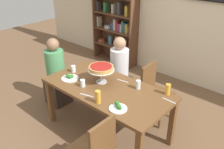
% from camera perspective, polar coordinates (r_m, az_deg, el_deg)
% --- Properties ---
extents(ground_plane, '(12.00, 12.00, 0.00)m').
position_cam_1_polar(ground_plane, '(3.60, -1.08, -13.26)').
color(ground_plane, brown).
extents(rear_partition, '(8.00, 0.12, 2.80)m').
position_cam_1_polar(rear_partition, '(4.70, 17.77, 14.50)').
color(rear_partition, beige).
rests_on(rear_partition, ground_plane).
extents(dining_table, '(1.72, 0.86, 0.74)m').
position_cam_1_polar(dining_table, '(3.21, -1.18, -4.41)').
color(dining_table, brown).
rests_on(dining_table, ground_plane).
extents(bookshelf, '(1.13, 0.30, 2.21)m').
position_cam_1_polar(bookshelf, '(5.41, 0.90, 14.65)').
color(bookshelf, brown).
rests_on(bookshelf, ground_plane).
extents(diner_head_west, '(0.34, 0.34, 1.15)m').
position_cam_1_polar(diner_head_west, '(4.07, -13.01, -0.47)').
color(diner_head_west, '#382D28').
rests_on(diner_head_west, ground_plane).
extents(diner_far_left, '(0.34, 0.34, 1.15)m').
position_cam_1_polar(diner_far_left, '(4.01, 1.72, -0.14)').
color(diner_far_left, '#382D28').
rests_on(diner_far_left, ground_plane).
extents(chair_near_right, '(0.40, 0.40, 0.87)m').
position_cam_1_polar(chair_near_right, '(2.67, -3.96, -16.79)').
color(chair_near_right, brown).
rests_on(chair_near_right, ground_plane).
extents(chair_far_right, '(0.40, 0.40, 0.87)m').
position_cam_1_polar(chair_far_right, '(3.67, 9.87, -3.54)').
color(chair_far_right, brown).
rests_on(chair_far_right, ground_plane).
extents(deep_dish_pizza_stand, '(0.36, 0.36, 0.24)m').
position_cam_1_polar(deep_dish_pizza_stand, '(3.20, -2.60, 1.35)').
color(deep_dish_pizza_stand, silver).
rests_on(deep_dish_pizza_stand, dining_table).
extents(salad_plate_near_diner, '(0.24, 0.24, 0.07)m').
position_cam_1_polar(salad_plate_near_diner, '(3.41, -9.93, -0.70)').
color(salad_plate_near_diner, white).
rests_on(salad_plate_near_diner, dining_table).
extents(salad_plate_far_diner, '(0.21, 0.21, 0.07)m').
position_cam_1_polar(salad_plate_far_diner, '(2.75, 1.46, -7.71)').
color(salad_plate_far_diner, white).
rests_on(salad_plate_far_diner, dining_table).
extents(beer_glass_amber_tall, '(0.06, 0.06, 0.16)m').
position_cam_1_polar(beer_glass_amber_tall, '(2.82, -3.32, -5.34)').
color(beer_glass_amber_tall, gold).
rests_on(beer_glass_amber_tall, dining_table).
extents(beer_glass_amber_short, '(0.06, 0.06, 0.14)m').
position_cam_1_polar(beer_glass_amber_short, '(3.06, 13.08, -3.45)').
color(beer_glass_amber_short, gold).
rests_on(beer_glass_amber_short, dining_table).
extents(water_glass_clear_near, '(0.07, 0.07, 0.10)m').
position_cam_1_polar(water_glass_clear_near, '(3.18, -6.94, -2.06)').
color(water_glass_clear_near, white).
rests_on(water_glass_clear_near, dining_table).
extents(water_glass_clear_far, '(0.06, 0.06, 0.12)m').
position_cam_1_polar(water_glass_clear_far, '(3.13, 6.22, -2.40)').
color(water_glass_clear_far, white).
rests_on(water_glass_clear_far, dining_table).
extents(water_glass_clear_spare, '(0.07, 0.07, 0.10)m').
position_cam_1_polar(water_glass_clear_spare, '(3.59, -9.13, 1.35)').
color(water_glass_clear_spare, white).
rests_on(water_glass_clear_spare, dining_table).
extents(cutlery_fork_near, '(0.18, 0.05, 0.00)m').
position_cam_1_polar(cutlery_fork_near, '(3.32, 2.53, -1.51)').
color(cutlery_fork_near, silver).
rests_on(cutlery_fork_near, dining_table).
extents(cutlery_knife_near, '(0.18, 0.03, 0.00)m').
position_cam_1_polar(cutlery_knife_near, '(3.73, -4.00, 1.87)').
color(cutlery_knife_near, silver).
rests_on(cutlery_knife_near, dining_table).
extents(cutlery_fork_far, '(0.18, 0.07, 0.00)m').
position_cam_1_polar(cutlery_fork_far, '(3.01, -6.07, -4.90)').
color(cutlery_fork_far, silver).
rests_on(cutlery_fork_far, dining_table).
extents(cutlery_knife_far, '(0.18, 0.02, 0.00)m').
position_cam_1_polar(cutlery_knife_far, '(2.97, 13.33, -6.04)').
color(cutlery_knife_far, silver).
rests_on(cutlery_knife_far, dining_table).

